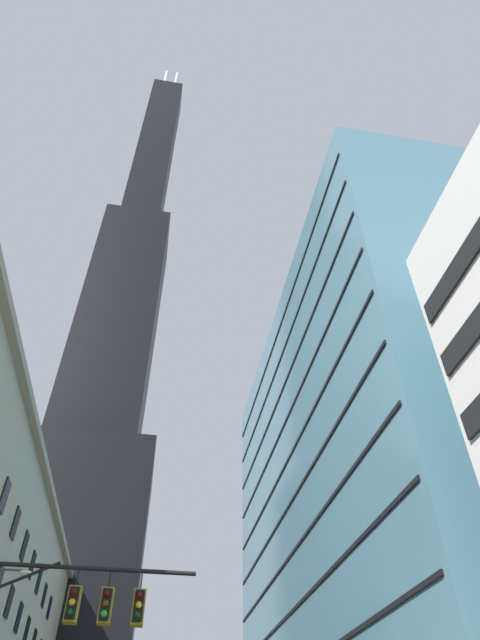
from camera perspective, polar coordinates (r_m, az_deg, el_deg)
name	(u,v)px	position (r m, az deg, el deg)	size (l,w,h in m)	color
dark_skyscraper	(108,374)	(109.65, -14.30, -5.78)	(22.79, 22.79, 212.82)	black
glass_office_midrise	(384,495)	(52.29, 15.64, -18.05)	(18.63, 47.17, 43.70)	teal
traffic_signal_mast	(56,625)	(19.17, -19.60, -29.13)	(7.64, 0.63, 7.04)	black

